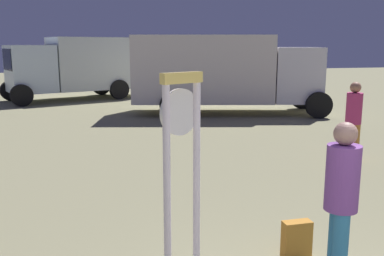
# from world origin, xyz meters

# --- Properties ---
(standing_clock) EXTENTS (0.44, 0.28, 2.22)m
(standing_clock) POSITION_xyz_m (-1.18, 1.78, 1.37)
(standing_clock) COLOR silver
(standing_clock) RESTS_ON ground_plane
(person_near_clock) EXTENTS (0.33, 0.33, 1.73)m
(person_near_clock) POSITION_xyz_m (0.39, 1.54, 0.97)
(person_near_clock) COLOR teal
(person_near_clock) RESTS_ON ground_plane
(backpack) EXTENTS (0.34, 0.18, 0.47)m
(backpack) POSITION_xyz_m (0.26, 2.17, 0.23)
(backpack) COLOR orange
(backpack) RESTS_ON ground_plane
(person_distant) EXTENTS (0.33, 0.33, 1.71)m
(person_distant) POSITION_xyz_m (3.41, 5.78, 0.96)
(person_distant) COLOR #CA8337
(person_distant) RESTS_ON ground_plane
(box_truck_near) EXTENTS (7.23, 3.87, 2.81)m
(box_truck_near) POSITION_xyz_m (2.75, 12.81, 1.56)
(box_truck_near) COLOR silver
(box_truck_near) RESTS_ON ground_plane
(box_truck_far) EXTENTS (6.68, 4.31, 2.82)m
(box_truck_far) POSITION_xyz_m (-2.30, 18.49, 1.56)
(box_truck_far) COLOR silver
(box_truck_far) RESTS_ON ground_plane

